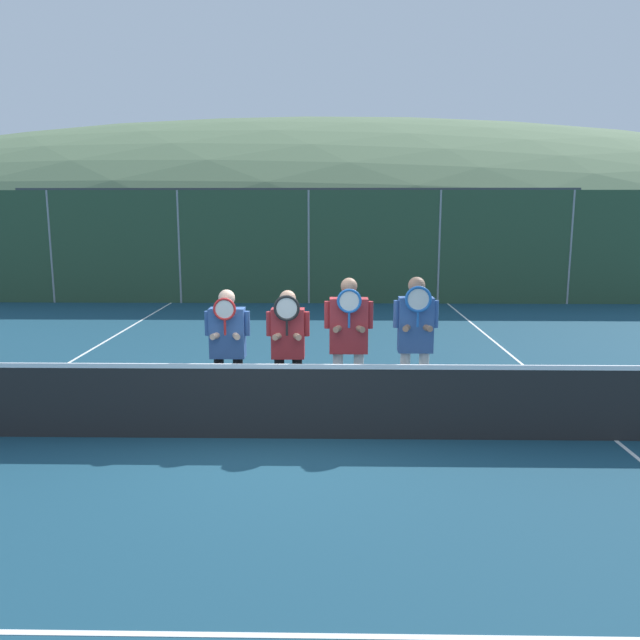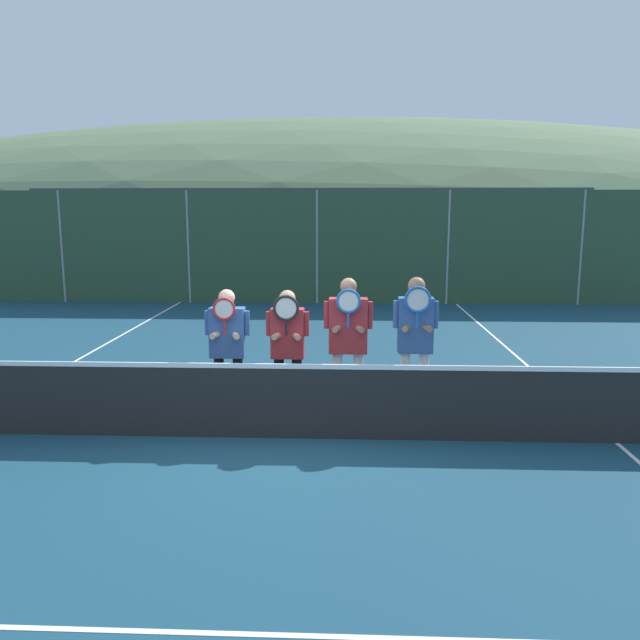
{
  "view_description": "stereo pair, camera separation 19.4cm",
  "coord_description": "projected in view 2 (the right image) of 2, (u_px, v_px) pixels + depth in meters",
  "views": [
    {
      "loc": [
        0.65,
        -7.08,
        2.7
      ],
      "look_at": [
        0.5,
        0.99,
        1.26
      ],
      "focal_mm": 35.0,
      "sensor_mm": 36.0,
      "label": 1
    },
    {
      "loc": [
        0.84,
        -7.07,
        2.7
      ],
      "look_at": [
        0.5,
        0.99,
        1.26
      ],
      "focal_mm": 35.0,
      "sensor_mm": 36.0,
      "label": 2
    }
  ],
  "objects": [
    {
      "name": "fence_back",
      "position": [
        317.0,
        247.0,
        17.87
      ],
      "size": [
        22.47,
        0.06,
        3.23
      ],
      "color": "gray",
      "rests_on": "ground_plane"
    },
    {
      "name": "court_line_right_sideline",
      "position": [
        539.0,
        376.0,
        10.25
      ],
      "size": [
        0.05,
        16.0,
        0.01
      ],
      "primitive_type": "cube",
      "color": "white",
      "rests_on": "ground_plane"
    },
    {
      "name": "court_line_left_sideline",
      "position": [
        59.0,
        370.0,
        10.58
      ],
      "size": [
        0.05,
        16.0,
        0.01
      ],
      "primitive_type": "cube",
      "color": "white",
      "rests_on": "ground_plane"
    },
    {
      "name": "court_line_service_near",
      "position": [
        213.0,
        633.0,
        4.02
      ],
      "size": [
        8.06,
        0.05,
        0.01
      ],
      "primitive_type": "cube",
      "color": "white",
      "rests_on": "ground_plane"
    },
    {
      "name": "car_left_of_center",
      "position": [
        244.0,
        263.0,
        21.52
      ],
      "size": [
        4.51,
        1.99,
        1.65
      ],
      "color": "navy",
      "rests_on": "ground_plane"
    },
    {
      "name": "player_center_right",
      "position": [
        348.0,
        336.0,
        7.94
      ],
      "size": [
        0.62,
        0.34,
        1.85
      ],
      "color": "white",
      "rests_on": "ground_plane"
    },
    {
      "name": "clubhouse_building",
      "position": [
        311.0,
        230.0,
        27.36
      ],
      "size": [
        22.16,
        5.5,
        3.52
      ],
      "color": "#9EA3A8",
      "rests_on": "ground_plane"
    },
    {
      "name": "player_leftmost",
      "position": [
        228.0,
        342.0,
        8.04
      ],
      "size": [
        0.58,
        0.34,
        1.7
      ],
      "color": "black",
      "rests_on": "ground_plane"
    },
    {
      "name": "car_far_left",
      "position": [
        97.0,
        263.0,
        21.65
      ],
      "size": [
        4.26,
        2.01,
        1.68
      ],
      "color": "#285638",
      "rests_on": "ground_plane"
    },
    {
      "name": "player_center_left",
      "position": [
        288.0,
        343.0,
        8.01
      ],
      "size": [
        0.56,
        0.34,
        1.69
      ],
      "color": "black",
      "rests_on": "ground_plane"
    },
    {
      "name": "ground_plane",
      "position": [
        275.0,
        438.0,
        7.47
      ],
      "size": [
        120.0,
        120.0,
        0.0
      ],
      "primitive_type": "plane",
      "color": "navy"
    },
    {
      "name": "car_center",
      "position": [
        400.0,
        263.0,
        21.14
      ],
      "size": [
        4.7,
        2.03,
        1.72
      ],
      "color": "slate",
      "rests_on": "ground_plane"
    },
    {
      "name": "tennis_net",
      "position": [
        274.0,
        400.0,
        7.38
      ],
      "size": [
        10.83,
        0.09,
        1.01
      ],
      "color": "gray",
      "rests_on": "ground_plane"
    },
    {
      "name": "hill_distant",
      "position": [
        337.0,
        238.0,
        58.28
      ],
      "size": [
        104.83,
        58.24,
        20.38
      ],
      "color": "#5B7551",
      "rests_on": "ground_plane"
    },
    {
      "name": "player_rightmost",
      "position": [
        415.0,
        336.0,
        7.95
      ],
      "size": [
        0.57,
        0.34,
        1.86
      ],
      "color": "white",
      "rests_on": "ground_plane"
    }
  ]
}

